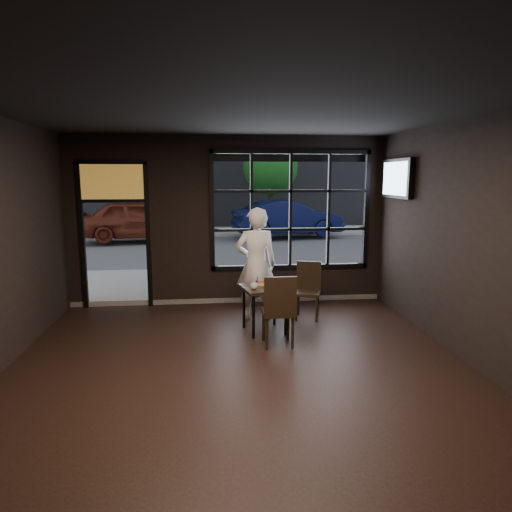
{
  "coord_description": "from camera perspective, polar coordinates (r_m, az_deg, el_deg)",
  "views": [
    {
      "loc": [
        -0.36,
        -5.15,
        2.43
      ],
      "look_at": [
        0.4,
        2.2,
        1.15
      ],
      "focal_mm": 32.0,
      "sensor_mm": 36.0,
      "label": 1
    }
  ],
  "objects": [
    {
      "name": "street_asphalt",
      "position": [
        29.25,
        -5.23,
        5.0
      ],
      "size": [
        60.0,
        41.0,
        0.04
      ],
      "primitive_type": "cube",
      "color": "#545456",
      "rests_on": "ground"
    },
    {
      "name": "hotdog",
      "position": [
        7.25,
        0.97,
        -3.5
      ],
      "size": [
        0.2,
        0.08,
        0.06
      ],
      "primitive_type": null,
      "rotation": [
        0.0,
        0.0,
        -0.01
      ],
      "color": "tan",
      "rests_on": "cafe_table"
    },
    {
      "name": "wall_right",
      "position": [
        6.2,
        26.98,
        1.06
      ],
      "size": [
        0.04,
        7.0,
        3.2
      ],
      "primitive_type": "cube",
      "color": "black",
      "rests_on": "ground"
    },
    {
      "name": "tv",
      "position": [
        8.45,
        17.24,
        9.23
      ],
      "size": [
        0.13,
        1.16,
        0.68
      ],
      "primitive_type": "cube",
      "color": "black",
      "rests_on": "wall_right"
    },
    {
      "name": "maroon_car",
      "position": [
        17.64,
        -14.44,
        4.39
      ],
      "size": [
        4.57,
        2.25,
        1.5
      ],
      "primitive_type": "imported",
      "rotation": [
        0.0,
        0.0,
        1.68
      ],
      "color": "#5C1E11",
      "rests_on": "street_asphalt"
    },
    {
      "name": "chair_near",
      "position": [
        6.68,
        2.75,
        -6.69
      ],
      "size": [
        0.46,
        0.46,
        1.06
      ],
      "primitive_type": "cube",
      "rotation": [
        0.0,
        0.0,
        3.15
      ],
      "color": "black",
      "rests_on": "floor"
    },
    {
      "name": "building_across",
      "position": [
        28.6,
        -5.45,
        20.01
      ],
      "size": [
        28.0,
        12.0,
        15.0
      ],
      "primitive_type": "cube",
      "color": "#5B5956",
      "rests_on": "ground"
    },
    {
      "name": "navy_car",
      "position": [
        18.27,
        3.97,
        4.73
      ],
      "size": [
        4.51,
        2.24,
        1.42
      ],
      "primitive_type": "imported",
      "rotation": [
        0.0,
        0.0,
        1.75
      ],
      "color": "black",
      "rests_on": "street_asphalt"
    },
    {
      "name": "tree_left",
      "position": [
        19.89,
        -11.2,
        11.97
      ],
      "size": [
        2.69,
        2.69,
        4.59
      ],
      "color": "#332114",
      "rests_on": "street_asphalt"
    },
    {
      "name": "floor",
      "position": [
        5.71,
        -1.77,
        -15.49
      ],
      "size": [
        6.0,
        7.0,
        0.02
      ],
      "primitive_type": "cube",
      "color": "black",
      "rests_on": "ground"
    },
    {
      "name": "window_frame",
      "position": [
        8.81,
        4.33,
        5.71
      ],
      "size": [
        3.06,
        0.12,
        2.28
      ],
      "primitive_type": "cube",
      "color": "black",
      "rests_on": "ground"
    },
    {
      "name": "stained_transom",
      "position": [
        8.82,
        -17.51,
        8.87
      ],
      "size": [
        1.2,
        0.06,
        0.7
      ],
      "primitive_type": "cube",
      "color": "orange",
      "rests_on": "ground"
    },
    {
      "name": "ceiling",
      "position": [
        5.22,
        -1.97,
        18.42
      ],
      "size": [
        6.0,
        7.0,
        0.02
      ],
      "primitive_type": "cube",
      "color": "black",
      "rests_on": "ground"
    },
    {
      "name": "cafe_table",
      "position": [
        7.28,
        1.06,
        -6.63
      ],
      "size": [
        0.8,
        0.8,
        0.73
      ],
      "primitive_type": "cube",
      "rotation": [
        0.0,
        0.0,
        0.2
      ],
      "color": "black",
      "rests_on": "floor"
    },
    {
      "name": "tree_right",
      "position": [
        19.93,
        1.81,
        10.97
      ],
      "size": [
        2.35,
        2.35,
        4.01
      ],
      "color": "#332114",
      "rests_on": "street_asphalt"
    },
    {
      "name": "cup",
      "position": [
        7.01,
        -0.25,
        -3.81
      ],
      "size": [
        0.15,
        0.15,
        0.1
      ],
      "primitive_type": "imported",
      "rotation": [
        0.0,
        0.0,
        0.23
      ],
      "color": "silver",
      "rests_on": "cafe_table"
    },
    {
      "name": "man",
      "position": [
        7.78,
        0.01,
        -1.01
      ],
      "size": [
        0.71,
        0.48,
        1.93
      ],
      "primitive_type": "imported",
      "rotation": [
        0.0,
        0.0,
        3.16
      ],
      "color": "white",
      "rests_on": "floor"
    },
    {
      "name": "chair_window",
      "position": [
        7.94,
        6.48,
        -4.38
      ],
      "size": [
        0.53,
        0.53,
        0.98
      ],
      "primitive_type": "cube",
      "rotation": [
        0.0,
        0.0,
        -0.29
      ],
      "color": "black",
      "rests_on": "floor"
    }
  ]
}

